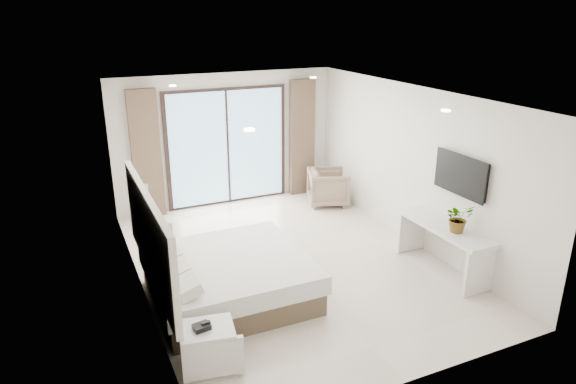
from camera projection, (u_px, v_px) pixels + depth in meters
name	position (u px, v px, depth m)	size (l,w,h in m)	color
ground	(290.00, 263.00, 8.30)	(6.20, 6.20, 0.00)	beige
room_shell	(262.00, 160.00, 8.25)	(4.62, 6.22, 2.72)	silver
bed	(228.00, 278.00, 7.19)	(2.14, 2.04, 0.74)	brown
nightstand	(208.00, 348.00, 5.76)	(0.67, 0.59, 0.54)	silver
phone	(202.00, 327.00, 5.62)	(0.18, 0.14, 0.06)	black
console_desk	(444.00, 237.00, 7.86)	(0.54, 1.72, 0.77)	silver
plant	(458.00, 221.00, 7.52)	(0.39, 0.43, 0.34)	#33662D
armchair	(328.00, 185.00, 10.68)	(0.79, 0.74, 0.81)	#977563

